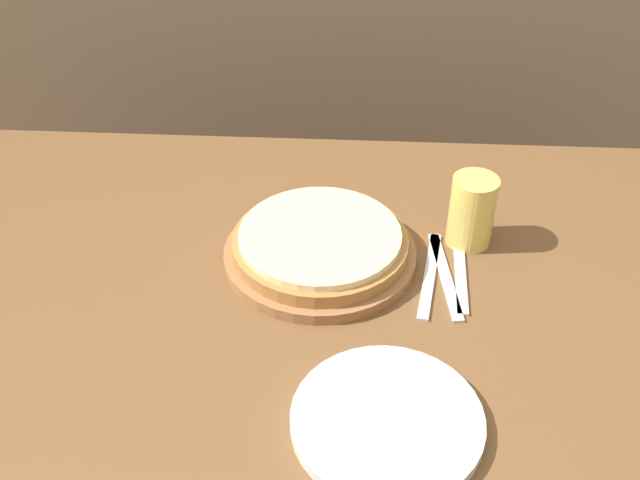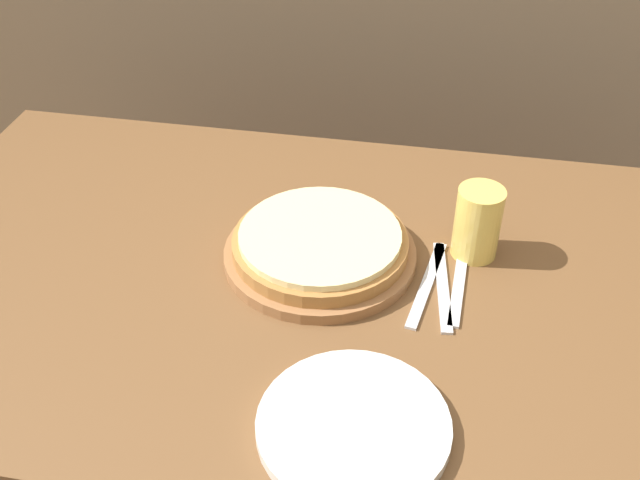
% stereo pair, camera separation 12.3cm
% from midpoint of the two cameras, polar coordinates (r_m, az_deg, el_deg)
% --- Properties ---
extents(dining_table, '(1.56, 0.89, 0.73)m').
position_cam_midpoint_polar(dining_table, '(1.48, -1.13, -13.72)').
color(dining_table, brown).
rests_on(dining_table, ground_plane).
extents(pizza_on_board, '(0.32, 0.32, 0.06)m').
position_cam_midpoint_polar(pizza_on_board, '(1.24, -2.84, -0.62)').
color(pizza_on_board, '#99663D').
rests_on(pizza_on_board, dining_table).
extents(beer_glass, '(0.08, 0.08, 0.13)m').
position_cam_midpoint_polar(beer_glass, '(1.27, 8.82, 2.29)').
color(beer_glass, '#E5C65B').
rests_on(beer_glass, dining_table).
extents(dinner_plate, '(0.26, 0.26, 0.02)m').
position_cam_midpoint_polar(dinner_plate, '(1.01, 1.55, -13.77)').
color(dinner_plate, silver).
rests_on(dinner_plate, dining_table).
extents(fork, '(0.05, 0.22, 0.00)m').
position_cam_midpoint_polar(fork, '(1.23, 5.53, -2.78)').
color(fork, silver).
rests_on(fork, dining_table).
extents(dinner_knife, '(0.04, 0.22, 0.00)m').
position_cam_midpoint_polar(dinner_knife, '(1.23, 6.69, -2.81)').
color(dinner_knife, silver).
rests_on(dinner_knife, dining_table).
extents(spoon, '(0.03, 0.19, 0.00)m').
position_cam_midpoint_polar(spoon, '(1.23, 7.86, -2.85)').
color(spoon, silver).
rests_on(spoon, dining_table).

